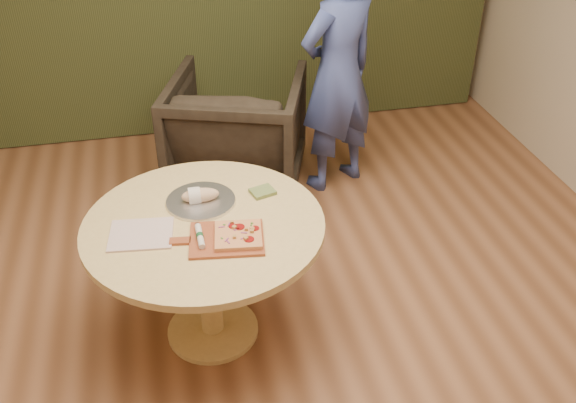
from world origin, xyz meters
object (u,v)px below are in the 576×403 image
(serving_tray, at_px, (201,201))
(bread_roll, at_px, (199,195))
(armchair, at_px, (237,127))
(pizza_paddle, at_px, (225,239))
(flatbread_pizza, at_px, (239,235))
(pedestal_table, at_px, (205,245))
(cutlery_roll, at_px, (200,236))
(person_standing, at_px, (338,73))

(serving_tray, relative_size, bread_roll, 1.84)
(armchair, bearing_deg, pizza_paddle, 98.92)
(flatbread_pizza, distance_m, armchair, 1.73)
(pedestal_table, xyz_separation_m, serving_tray, (0.01, 0.18, 0.15))
(pedestal_table, xyz_separation_m, bread_roll, (-0.00, 0.18, 0.18))
(pizza_paddle, relative_size, flatbread_pizza, 1.88)
(cutlery_roll, bearing_deg, armchair, 74.82)
(pedestal_table, bearing_deg, serving_tray, 87.90)
(pizza_paddle, relative_size, armchair, 0.49)
(flatbread_pizza, distance_m, serving_tray, 0.38)
(pizza_paddle, height_order, flatbread_pizza, flatbread_pizza)
(armchair, bearing_deg, flatbread_pizza, 101.17)
(serving_tray, xyz_separation_m, armchair, (0.38, 1.33, -0.29))
(pizza_paddle, height_order, serving_tray, serving_tray)
(pedestal_table, height_order, armchair, armchair)
(pedestal_table, distance_m, serving_tray, 0.23)
(cutlery_roll, distance_m, person_standing, 1.90)
(serving_tray, distance_m, bread_roll, 0.04)
(cutlery_roll, bearing_deg, pizza_paddle, -9.97)
(pedestal_table, bearing_deg, pizza_paddle, -63.52)
(pedestal_table, distance_m, pizza_paddle, 0.24)
(serving_tray, distance_m, person_standing, 1.62)
(flatbread_pizza, relative_size, serving_tray, 0.69)
(pedestal_table, height_order, bread_roll, bread_roll)
(pedestal_table, relative_size, cutlery_roll, 6.06)
(flatbread_pizza, xyz_separation_m, bread_roll, (-0.15, 0.36, 0.02))
(person_standing, bearing_deg, cutlery_roll, 29.30)
(serving_tray, xyz_separation_m, person_standing, (1.08, 1.21, 0.11))
(pedestal_table, bearing_deg, cutlery_roll, -101.56)
(cutlery_roll, distance_m, armchair, 1.74)
(pizza_paddle, height_order, bread_roll, bread_roll)
(bread_roll, relative_size, armchair, 0.20)
(pizza_paddle, xyz_separation_m, cutlery_roll, (-0.11, 0.02, 0.02))
(flatbread_pizza, bearing_deg, cutlery_roll, 171.69)
(flatbread_pizza, relative_size, person_standing, 0.14)
(bread_roll, distance_m, armchair, 1.43)
(flatbread_pizza, bearing_deg, serving_tray, 111.82)
(pizza_paddle, bearing_deg, pedestal_table, 123.92)
(serving_tray, height_order, bread_roll, bread_roll)
(pizza_paddle, xyz_separation_m, flatbread_pizza, (0.07, -0.01, 0.02))
(flatbread_pizza, height_order, armchair, armchair)
(serving_tray, bearing_deg, pedestal_table, -92.10)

